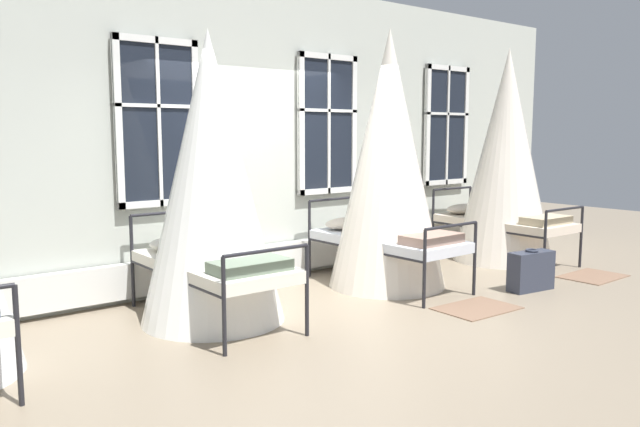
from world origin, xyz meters
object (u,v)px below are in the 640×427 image
at_px(cot_third, 388,163).
at_px(cot_fourth, 506,159).
at_px(suitcase_dark, 531,271).
at_px(cot_second, 211,182).

relative_size(cot_third, cot_fourth, 1.01).
bearing_deg(cot_third, suitcase_dark, -138.20).
bearing_deg(suitcase_dark, cot_fourth, 53.85).
height_order(cot_third, cot_fourth, cot_third).
xyz_separation_m(cot_fourth, suitcase_dark, (-1.20, -1.23, -1.18)).
height_order(cot_third, suitcase_dark, cot_third).
distance_m(cot_third, cot_fourth, 2.29).
height_order(cot_second, cot_third, cot_third).
relative_size(cot_third, suitcase_dark, 5.00).
xyz_separation_m(cot_second, cot_third, (2.25, -0.04, 0.11)).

